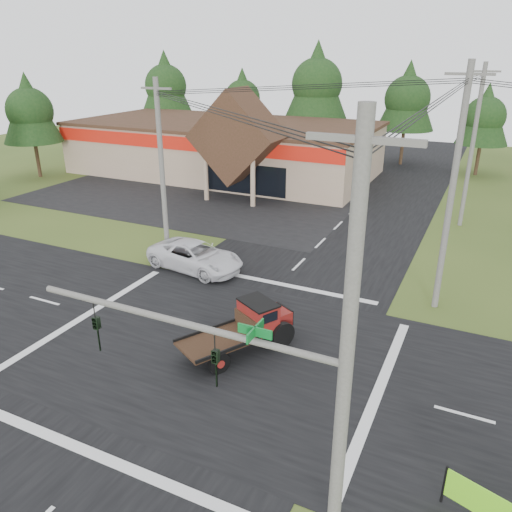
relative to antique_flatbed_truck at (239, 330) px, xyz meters
The scene contains 18 objects.
ground 1.50m from the antique_flatbed_truck, behind, with size 120.00×120.00×0.00m, color #394F1C.
road_ns 1.50m from the antique_flatbed_truck, behind, with size 12.00×120.00×0.02m, color black.
road_ew 1.50m from the antique_flatbed_truck, behind, with size 120.00×12.00×0.02m, color black.
parking_apron 24.14m from the antique_flatbed_truck, 128.66° to the left, with size 28.00×14.00×0.02m, color black.
cvs_building 33.89m from the antique_flatbed_truck, 119.70° to the left, with size 30.40×18.20×9.19m.
traffic_signal_mast 9.63m from the antique_flatbed_truck, 58.20° to the right, with size 8.12×0.24×7.00m.
utility_pole_nr 11.01m from the antique_flatbed_truck, 49.99° to the right, with size 2.00×0.30×11.00m.
utility_pole_nw 12.74m from the antique_flatbed_truck, 139.17° to the left, with size 2.00×0.30×10.50m.
utility_pole_ne 11.53m from the antique_flatbed_truck, 48.46° to the left, with size 2.00×0.30×11.50m.
utility_pole_n 23.38m from the antique_flatbed_truck, 72.37° to the left, with size 2.00×0.30×11.20m.
tree_row_a 50.99m from the antique_flatbed_truck, 127.95° to the left, with size 6.72×6.72×12.12m.
tree_row_b 47.17m from the antique_flatbed_truck, 116.73° to the left, with size 5.60×5.60×10.10m.
tree_row_c 42.99m from the antique_flatbed_truck, 105.16° to the left, with size 7.28×7.28×13.13m.
tree_row_d 42.32m from the antique_flatbed_truck, 91.45° to the left, with size 6.16×6.16×11.11m.
tree_row_e 40.74m from the antique_flatbed_truck, 80.12° to the left, with size 5.04×5.04×9.09m.
tree_side_w 38.97m from the antique_flatbed_truck, 149.05° to the left, with size 5.60×5.60×10.10m.
antique_flatbed_truck is the anchor object (origin of this frame).
white_pickup 9.15m from the antique_flatbed_truck, 133.31° to the left, with size 2.68×5.81×1.62m, color silver.
Camera 1 is at (9.47, -15.76, 11.72)m, focal length 35.00 mm.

